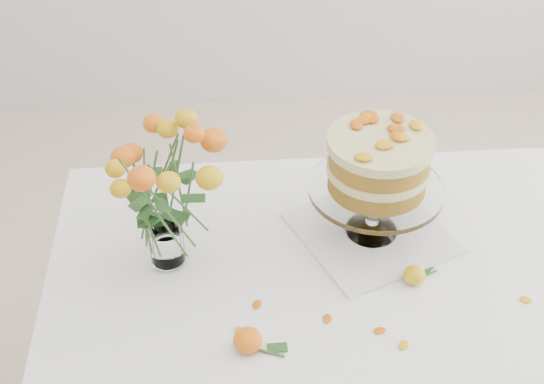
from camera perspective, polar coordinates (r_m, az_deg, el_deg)
The scene contains 12 objects.
table at distance 1.71m, azimuth 7.63°, elevation -8.61°, with size 1.43×0.93×0.76m.
napkin at distance 1.76m, azimuth 7.46°, elevation -3.05°, with size 0.31×0.31×0.01m, color white.
cake_stand at distance 1.64m, azimuth 7.98°, elevation 1.80°, with size 0.30×0.30×0.27m.
rose_vase at distance 1.55m, azimuth -8.45°, elevation 0.70°, with size 0.29×0.29×0.38m.
loose_rose_near at distance 1.65m, azimuth 10.67°, elevation -6.15°, with size 0.08×0.05×0.04m.
loose_rose_far at distance 1.49m, azimuth -1.83°, elevation -11.11°, with size 0.10×0.06×0.05m.
stray_petal_a at distance 1.56m, azimuth 4.18°, elevation -9.49°, with size 0.03×0.02×0.00m, color orange.
stray_petal_b at distance 1.55m, azimuth 8.10°, elevation -10.30°, with size 0.03×0.02×0.00m, color orange.
stray_petal_c at distance 1.53m, azimuth 9.87°, elevation -11.29°, with size 0.03×0.02×0.00m, color orange.
stray_petal_d at distance 1.58m, azimuth -1.15°, elevation -8.46°, with size 0.03×0.02×0.00m, color orange.
stray_petal_e at distance 1.54m, azimuth -2.50°, elevation -10.44°, with size 0.03×0.02×0.00m, color orange.
stray_petal_f at distance 1.68m, azimuth 18.56°, elevation -7.71°, with size 0.03×0.02×0.00m, color orange.
Camera 1 is at (-0.31, -1.13, 1.91)m, focal length 50.00 mm.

